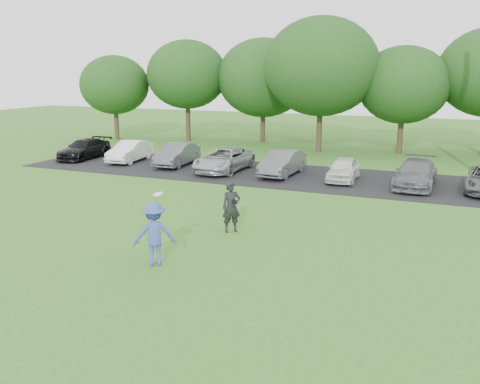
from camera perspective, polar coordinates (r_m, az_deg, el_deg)
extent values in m
plane|color=#316B1E|center=(15.44, -5.11, -7.43)|extent=(100.00, 100.00, 0.00)
cube|color=black|center=(27.17, 7.83, 1.54)|extent=(32.00, 6.50, 0.03)
imported|color=#384CA0|center=(15.08, -9.14, -4.43)|extent=(1.33, 1.23, 1.80)
cylinder|color=white|center=(14.52, -8.76, -0.22)|extent=(0.28, 0.27, 0.11)
imported|color=black|center=(17.87, -0.93, -1.62)|extent=(0.75, 0.72, 1.72)
cube|color=black|center=(17.58, -0.63, -1.02)|extent=(0.17, 0.17, 0.10)
imported|color=black|center=(33.83, -16.29, 4.44)|extent=(1.77, 4.07, 1.17)
imported|color=white|center=(32.06, -11.65, 4.28)|extent=(1.58, 3.76, 1.21)
imported|color=#525459|center=(30.33, -6.74, 3.99)|extent=(1.56, 3.85, 1.24)
imported|color=#ABAEB3|center=(28.45, -1.74, 3.47)|extent=(2.11, 4.47, 1.23)
imported|color=#53555A|center=(27.41, 4.54, 3.09)|extent=(1.49, 3.87, 1.26)
imported|color=silver|center=(26.52, 10.98, 2.41)|extent=(1.50, 3.37, 1.13)
imported|color=slate|center=(25.98, 18.23, 1.89)|extent=(1.77, 4.27, 1.23)
cylinder|color=#38281C|center=(42.61, -13.03, 6.97)|extent=(0.36, 0.36, 2.20)
ellipsoid|color=#214C19|center=(42.41, -13.24, 11.07)|extent=(5.20, 5.20, 4.42)
cylinder|color=#38281C|center=(40.84, -5.56, 7.34)|extent=(0.36, 0.36, 2.70)
ellipsoid|color=#214C19|center=(40.64, -5.67, 12.37)|extent=(5.94, 5.94, 5.05)
cylinder|color=#38281C|center=(39.87, 2.45, 6.89)|extent=(0.36, 0.36, 2.20)
ellipsoid|color=#214C19|center=(39.64, 2.50, 12.08)|extent=(6.68, 6.68, 5.68)
cylinder|color=#38281C|center=(35.69, 8.44, 6.44)|extent=(0.36, 0.36, 2.70)
ellipsoid|color=#214C19|center=(35.46, 8.67, 13.08)|extent=(7.42, 7.42, 6.31)
cylinder|color=#38281C|center=(36.20, 16.71, 5.72)|extent=(0.36, 0.36, 2.20)
ellipsoid|color=#214C19|center=(35.96, 17.05, 10.88)|extent=(5.76, 5.76, 4.90)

